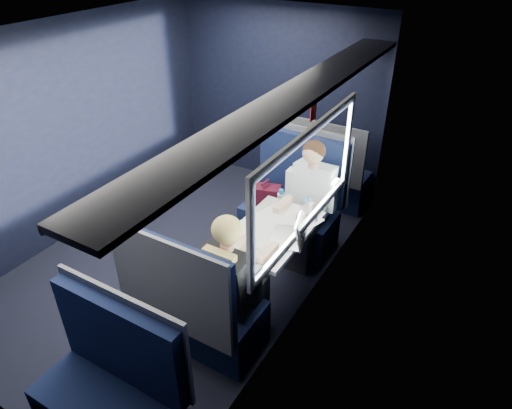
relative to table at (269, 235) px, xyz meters
The scene contains 13 objects.
ground 1.23m from the table, behind, with size 2.80×4.20×0.01m, color black.
room_shell 1.30m from the table, behind, with size 3.00×4.40×2.40m.
table is the anchor object (origin of this frame).
seat_bay_near 0.92m from the table, 102.51° to the left, with size 1.04×0.62×1.26m.
seat_bay_far 0.93m from the table, 101.78° to the right, with size 1.04×0.62×1.26m.
seat_row_front 1.82m from the table, 95.80° to the left, with size 1.04×0.51×1.16m.
seat_row_back 1.82m from the table, 95.80° to the right, with size 1.04×0.51×1.16m.
man 0.70m from the table, 84.48° to the left, with size 0.53×0.56×1.32m.
woman 0.71m from the table, 84.55° to the right, with size 0.53×0.56×1.32m.
papers 0.13m from the table, 75.34° to the left, with size 0.52×0.75×0.01m, color white.
laptop 0.31m from the table, 10.87° to the right, with size 0.36×0.42×0.27m.
bottle_small 0.44m from the table, 57.30° to the left, with size 0.06×0.06×0.22m.
cup 0.45m from the table, 46.62° to the left, with size 0.07×0.07×0.09m, color white.
Camera 1 is at (2.62, -2.94, 3.07)m, focal length 32.00 mm.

